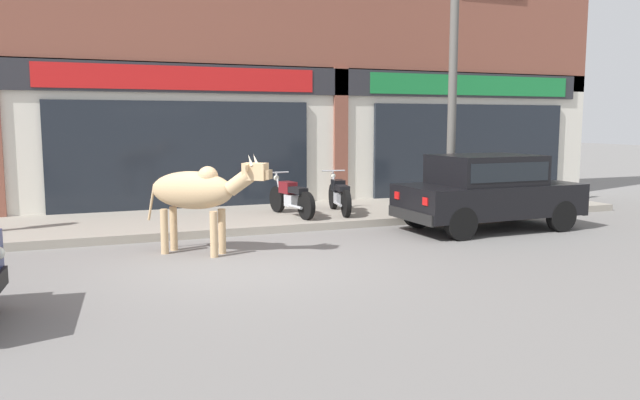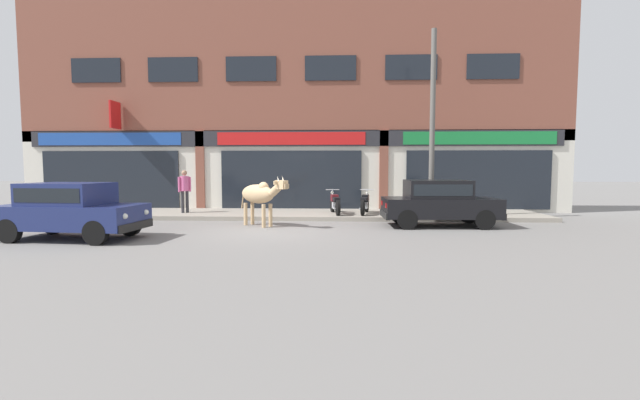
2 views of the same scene
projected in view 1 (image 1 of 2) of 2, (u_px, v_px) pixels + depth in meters
name	position (u px, v px, depth m)	size (l,w,h in m)	color
ground_plane	(245.00, 263.00, 9.26)	(90.00, 90.00, 0.00)	slate
sidewalk	(198.00, 221.00, 12.74)	(19.00, 3.16, 0.15)	gray
shop_building	(178.00, 3.00, 13.86)	(23.00, 1.40, 9.82)	brown
cow	(198.00, 191.00, 9.80)	(1.80, 1.53, 1.61)	tan
car_0	(488.00, 188.00, 12.05)	(3.65, 1.69, 1.46)	black
motorcycle_0	(291.00, 197.00, 12.91)	(0.56, 1.80, 0.88)	black
motorcycle_1	(339.00, 195.00, 13.33)	(0.62, 1.80, 0.88)	black
utility_pole	(453.00, 62.00, 13.03)	(0.18, 0.18, 6.37)	#595651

